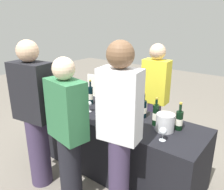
{
  "coord_description": "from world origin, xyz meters",
  "views": [
    {
      "loc": [
        1.59,
        -2.04,
        1.88
      ],
      "look_at": [
        0.0,
        0.0,
        0.99
      ],
      "focal_mm": 37.14,
      "sensor_mm": 36.0,
      "label": 1
    }
  ],
  "objects_px": {
    "wine_bottle_2": "(121,105)",
    "wine_glass_0": "(68,98)",
    "guest_0": "(35,113)",
    "guest_1": "(68,131)",
    "wine_glass_4": "(102,107)",
    "menu_board": "(103,102)",
    "wine_glass_2": "(79,103)",
    "wine_bottle_3": "(143,109)",
    "wine_bottle_0": "(91,95)",
    "wine_glass_3": "(89,104)",
    "wine_glass_5": "(163,132)",
    "wine_bottle_5": "(179,120)",
    "wine_glass_1": "(72,99)",
    "server_pouring": "(155,96)",
    "ice_bucket": "(165,122)",
    "wine_bottle_4": "(156,115)",
    "guest_2": "(119,128)",
    "wine_bottle_1": "(119,101)"
  },
  "relations": [
    {
      "from": "wine_bottle_3",
      "to": "wine_glass_5",
      "type": "relative_size",
      "value": 2.24
    },
    {
      "from": "wine_glass_2",
      "to": "menu_board",
      "type": "xyz_separation_m",
      "value": [
        -0.46,
        1.0,
        -0.39
      ]
    },
    {
      "from": "wine_bottle_0",
      "to": "wine_glass_2",
      "type": "distance_m",
      "value": 0.29
    },
    {
      "from": "wine_bottle_0",
      "to": "wine_bottle_4",
      "type": "xyz_separation_m",
      "value": [
        1.0,
        -0.04,
        -0.0
      ]
    },
    {
      "from": "guest_2",
      "to": "wine_bottle_4",
      "type": "bearing_deg",
      "value": 78.0
    },
    {
      "from": "wine_bottle_2",
      "to": "wine_bottle_4",
      "type": "height_order",
      "value": "wine_bottle_4"
    },
    {
      "from": "wine_glass_3",
      "to": "wine_glass_4",
      "type": "height_order",
      "value": "wine_glass_3"
    },
    {
      "from": "wine_bottle_2",
      "to": "ice_bucket",
      "type": "bearing_deg",
      "value": -8.62
    },
    {
      "from": "wine_glass_1",
      "to": "server_pouring",
      "type": "distance_m",
      "value": 1.11
    },
    {
      "from": "wine_glass_5",
      "to": "guest_2",
      "type": "distance_m",
      "value": 0.46
    },
    {
      "from": "wine_bottle_2",
      "to": "wine_glass_2",
      "type": "relative_size",
      "value": 2.06
    },
    {
      "from": "wine_glass_5",
      "to": "guest_0",
      "type": "bearing_deg",
      "value": -156.12
    },
    {
      "from": "wine_bottle_4",
      "to": "guest_2",
      "type": "height_order",
      "value": "guest_2"
    },
    {
      "from": "wine_bottle_5",
      "to": "guest_0",
      "type": "relative_size",
      "value": 0.18
    },
    {
      "from": "wine_bottle_0",
      "to": "wine_bottle_3",
      "type": "distance_m",
      "value": 0.79
    },
    {
      "from": "wine_bottle_1",
      "to": "ice_bucket",
      "type": "distance_m",
      "value": 0.75
    },
    {
      "from": "wine_bottle_5",
      "to": "wine_glass_5",
      "type": "xyz_separation_m",
      "value": [
        -0.03,
        -0.31,
        -0.01
      ]
    },
    {
      "from": "wine_bottle_5",
      "to": "ice_bucket",
      "type": "relative_size",
      "value": 1.61
    },
    {
      "from": "menu_board",
      "to": "wine_glass_0",
      "type": "bearing_deg",
      "value": -85.69
    },
    {
      "from": "wine_glass_5",
      "to": "server_pouring",
      "type": "relative_size",
      "value": 0.09
    },
    {
      "from": "wine_glass_4",
      "to": "menu_board",
      "type": "xyz_separation_m",
      "value": [
        -0.74,
        0.9,
        -0.38
      ]
    },
    {
      "from": "wine_glass_2",
      "to": "wine_glass_1",
      "type": "bearing_deg",
      "value": 161.98
    },
    {
      "from": "wine_bottle_4",
      "to": "wine_glass_4",
      "type": "height_order",
      "value": "wine_bottle_4"
    },
    {
      "from": "wine_glass_4",
      "to": "wine_bottle_4",
      "type": "bearing_deg",
      "value": 11.53
    },
    {
      "from": "wine_bottle_1",
      "to": "server_pouring",
      "type": "relative_size",
      "value": 0.2
    },
    {
      "from": "wine_bottle_2",
      "to": "wine_glass_0",
      "type": "distance_m",
      "value": 0.77
    },
    {
      "from": "wine_bottle_3",
      "to": "ice_bucket",
      "type": "distance_m",
      "value": 0.38
    },
    {
      "from": "wine_glass_4",
      "to": "guest_0",
      "type": "distance_m",
      "value": 0.77
    },
    {
      "from": "wine_bottle_5",
      "to": "wine_glass_1",
      "type": "relative_size",
      "value": 2.18
    },
    {
      "from": "wine_bottle_5",
      "to": "wine_glass_2",
      "type": "bearing_deg",
      "value": -166.32
    },
    {
      "from": "wine_bottle_2",
      "to": "wine_glass_0",
      "type": "bearing_deg",
      "value": -164.41
    },
    {
      "from": "wine_bottle_2",
      "to": "wine_glass_4",
      "type": "distance_m",
      "value": 0.24
    },
    {
      "from": "guest_2",
      "to": "wine_bottle_1",
      "type": "bearing_deg",
      "value": 117.24
    },
    {
      "from": "wine_glass_2",
      "to": "guest_0",
      "type": "xyz_separation_m",
      "value": [
        -0.1,
        -0.57,
        0.04
      ]
    },
    {
      "from": "wine_bottle_1",
      "to": "guest_2",
      "type": "relative_size",
      "value": 0.18
    },
    {
      "from": "wine_bottle_0",
      "to": "wine_bottle_4",
      "type": "relative_size",
      "value": 1.05
    },
    {
      "from": "wine_glass_4",
      "to": "menu_board",
      "type": "relative_size",
      "value": 0.14
    },
    {
      "from": "guest_1",
      "to": "guest_2",
      "type": "distance_m",
      "value": 0.53
    },
    {
      "from": "server_pouring",
      "to": "guest_2",
      "type": "xyz_separation_m",
      "value": [
        0.29,
        -1.21,
        0.09
      ]
    },
    {
      "from": "guest_0",
      "to": "guest_1",
      "type": "relative_size",
      "value": 1.08
    },
    {
      "from": "wine_glass_0",
      "to": "guest_1",
      "type": "relative_size",
      "value": 0.09
    },
    {
      "from": "wine_bottle_3",
      "to": "guest_0",
      "type": "relative_size",
      "value": 0.18
    },
    {
      "from": "wine_bottle_4",
      "to": "wine_glass_2",
      "type": "bearing_deg",
      "value": -165.94
    },
    {
      "from": "wine_glass_5",
      "to": "wine_bottle_5",
      "type": "bearing_deg",
      "value": 84.19
    },
    {
      "from": "wine_glass_5",
      "to": "ice_bucket",
      "type": "xyz_separation_m",
      "value": [
        -0.07,
        0.2,
        -0.0
      ]
    },
    {
      "from": "wine_bottle_3",
      "to": "guest_0",
      "type": "xyz_separation_m",
      "value": [
        -0.82,
        -0.9,
        0.04
      ]
    },
    {
      "from": "wine_bottle_4",
      "to": "server_pouring",
      "type": "xyz_separation_m",
      "value": [
        -0.32,
        0.58,
        -0.01
      ]
    },
    {
      "from": "wine_glass_3",
      "to": "guest_1",
      "type": "bearing_deg",
      "value": -63.71
    },
    {
      "from": "wine_bottle_0",
      "to": "wine_glass_3",
      "type": "bearing_deg",
      "value": -51.24
    },
    {
      "from": "guest_1",
      "to": "wine_bottle_3",
      "type": "bearing_deg",
      "value": 80.6
    }
  ]
}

